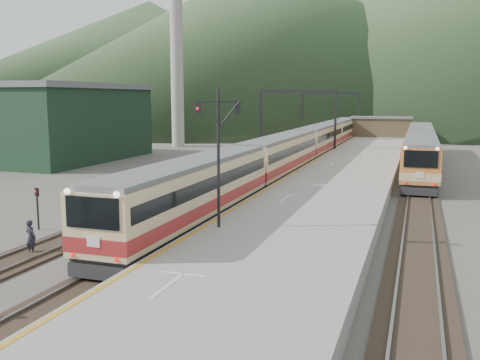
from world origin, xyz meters
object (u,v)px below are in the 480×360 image
(worker, at_px, (31,237))
(second_train, at_px, (420,148))
(main_train, at_px, (303,148))
(signal_mast, at_px, (218,143))

(worker, bearing_deg, second_train, -100.23)
(main_train, distance_m, signal_mast, 31.53)
(second_train, height_order, signal_mast, signal_mast)
(worker, bearing_deg, main_train, -85.11)
(second_train, distance_m, worker, 41.78)
(second_train, relative_size, signal_mast, 5.83)
(second_train, bearing_deg, signal_mast, -104.51)
(signal_mast, bearing_deg, worker, -154.11)
(signal_mast, relative_size, worker, 4.06)
(second_train, xyz_separation_m, worker, (-16.63, -38.32, -1.12))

